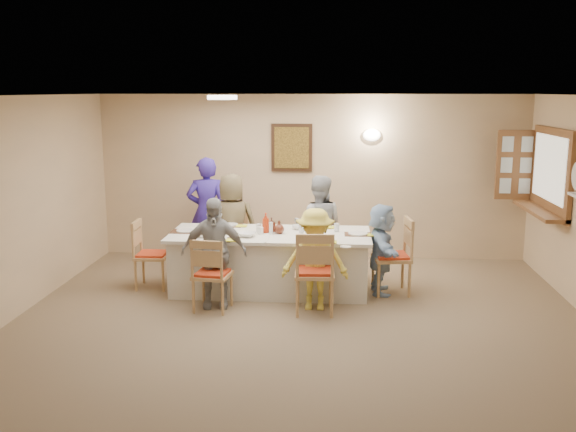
# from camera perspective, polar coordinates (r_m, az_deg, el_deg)

# --- Properties ---
(ground) EXTENTS (7.00, 7.00, 0.00)m
(ground) POSITION_cam_1_polar(r_m,az_deg,el_deg) (6.75, 0.81, -11.13)
(ground) COLOR #856C54
(room_walls) EXTENTS (7.00, 7.00, 7.00)m
(room_walls) POSITION_cam_1_polar(r_m,az_deg,el_deg) (6.33, 0.85, 1.66)
(room_walls) COLOR beige
(room_walls) RESTS_ON ground
(wall_picture) EXTENTS (0.62, 0.05, 0.72)m
(wall_picture) POSITION_cam_1_polar(r_m,az_deg,el_deg) (9.76, 0.33, 6.10)
(wall_picture) COLOR #362113
(wall_picture) RESTS_ON room_walls
(wall_sconce) EXTENTS (0.26, 0.09, 0.18)m
(wall_sconce) POSITION_cam_1_polar(r_m,az_deg,el_deg) (9.71, 7.46, 7.16)
(wall_sconce) COLOR white
(wall_sconce) RESTS_ON room_walls
(ceiling_light) EXTENTS (0.36, 0.36, 0.05)m
(ceiling_light) POSITION_cam_1_polar(r_m,az_deg,el_deg) (7.86, -5.87, 10.44)
(ceiling_light) COLOR white
(ceiling_light) RESTS_ON room_walls
(serving_hatch) EXTENTS (0.06, 1.50, 1.15)m
(serving_hatch) POSITION_cam_1_polar(r_m,az_deg,el_deg) (9.15, 22.38, 3.66)
(serving_hatch) COLOR brown
(serving_hatch) RESTS_ON room_walls
(hatch_sill) EXTENTS (0.30, 1.50, 0.05)m
(hatch_sill) POSITION_cam_1_polar(r_m,az_deg,el_deg) (9.19, 21.43, 0.44)
(hatch_sill) COLOR brown
(hatch_sill) RESTS_ON room_walls
(shutter_door) EXTENTS (0.55, 0.04, 1.00)m
(shutter_door) POSITION_cam_1_polar(r_m,az_deg,el_deg) (9.80, 19.58, 4.30)
(shutter_door) COLOR brown
(shutter_door) RESTS_ON room_walls
(dining_table) EXTENTS (2.56, 1.08, 0.76)m
(dining_table) POSITION_cam_1_polar(r_m,az_deg,el_deg) (8.29, -1.59, -4.09)
(dining_table) COLOR silver
(dining_table) RESTS_ON ground
(chair_back_left) EXTENTS (0.52, 0.52, 0.97)m
(chair_back_left) POSITION_cam_1_polar(r_m,az_deg,el_deg) (9.11, -4.84, -2.04)
(chair_back_left) COLOR tan
(chair_back_left) RESTS_ON ground
(chair_back_right) EXTENTS (0.44, 0.44, 0.88)m
(chair_back_right) POSITION_cam_1_polar(r_m,az_deg,el_deg) (9.01, 2.73, -2.45)
(chair_back_right) COLOR tan
(chair_back_right) RESTS_ON ground
(chair_front_left) EXTENTS (0.48, 0.48, 0.89)m
(chair_front_left) POSITION_cam_1_polar(r_m,az_deg,el_deg) (7.60, -6.74, -5.07)
(chair_front_left) COLOR tan
(chair_front_left) RESTS_ON ground
(chair_front_right) EXTENTS (0.49, 0.49, 0.99)m
(chair_front_right) POSITION_cam_1_polar(r_m,az_deg,el_deg) (7.45, 2.38, -4.93)
(chair_front_right) COLOR tan
(chair_front_right) RESTS_ON ground
(chair_left_end) EXTENTS (0.44, 0.44, 0.90)m
(chair_left_end) POSITION_cam_1_polar(r_m,az_deg,el_deg) (8.57, -11.98, -3.33)
(chair_left_end) COLOR tan
(chair_left_end) RESTS_ON ground
(chair_right_end) EXTENTS (0.52, 0.52, 0.98)m
(chair_right_end) POSITION_cam_1_polar(r_m,az_deg,el_deg) (8.25, 9.19, -3.51)
(chair_right_end) COLOR tan
(chair_right_end) RESTS_ON ground
(diner_back_left) EXTENTS (0.81, 0.62, 1.44)m
(diner_back_left) POSITION_cam_1_polar(r_m,az_deg,el_deg) (8.95, -4.98, -0.76)
(diner_back_left) COLOR brown
(diner_back_left) RESTS_ON ground
(diner_back_right) EXTENTS (0.73, 0.59, 1.42)m
(diner_back_right) POSITION_cam_1_polar(r_m,az_deg,el_deg) (8.84, 2.72, -0.94)
(diner_back_right) COLOR #A6A8B0
(diner_back_right) RESTS_ON ground
(diner_front_left) EXTENTS (0.84, 0.47, 1.33)m
(diner_front_left) POSITION_cam_1_polar(r_m,az_deg,el_deg) (7.66, -6.61, -3.26)
(diner_front_left) COLOR #A4A4A4
(diner_front_left) RESTS_ON ground
(diner_front_right) EXTENTS (0.81, 0.50, 1.21)m
(diner_front_right) POSITION_cam_1_polar(r_m,az_deg,el_deg) (7.54, 2.41, -3.87)
(diner_front_right) COLOR #F5DF50
(diner_front_right) RESTS_ON ground
(diner_right_end) EXTENTS (1.09, 0.38, 1.16)m
(diner_right_end) POSITION_cam_1_polar(r_m,az_deg,el_deg) (8.22, 8.30, -2.90)
(diner_right_end) COLOR #A5C5E8
(diner_right_end) RESTS_ON ground
(caregiver) EXTENTS (0.74, 0.62, 1.61)m
(caregiver) POSITION_cam_1_polar(r_m,az_deg,el_deg) (9.47, -7.22, 0.38)
(caregiver) COLOR #3B28A8
(caregiver) RESTS_ON ground
(placemat_fl) EXTENTS (0.34, 0.26, 0.01)m
(placemat_fl) POSITION_cam_1_polar(r_m,az_deg,el_deg) (7.88, -6.27, -2.09)
(placemat_fl) COLOR #472B19
(placemat_fl) RESTS_ON dining_table
(plate_fl) EXTENTS (0.24, 0.24, 0.01)m
(plate_fl) POSITION_cam_1_polar(r_m,az_deg,el_deg) (7.88, -6.27, -2.02)
(plate_fl) COLOR white
(plate_fl) RESTS_ON dining_table
(napkin_fl) EXTENTS (0.14, 0.14, 0.01)m
(napkin_fl) POSITION_cam_1_polar(r_m,az_deg,el_deg) (7.80, -5.04, -2.15)
(napkin_fl) COLOR yellow
(napkin_fl) RESTS_ON dining_table
(placemat_fr) EXTENTS (0.36, 0.27, 0.01)m
(placemat_fr) POSITION_cam_1_polar(r_m,az_deg,el_deg) (7.75, 2.49, -2.25)
(placemat_fr) COLOR #472B19
(placemat_fr) RESTS_ON dining_table
(plate_fr) EXTENTS (0.23, 0.23, 0.01)m
(plate_fr) POSITION_cam_1_polar(r_m,az_deg,el_deg) (7.75, 2.49, -2.18)
(plate_fr) COLOR white
(plate_fr) RESTS_ON dining_table
(napkin_fr) EXTENTS (0.14, 0.14, 0.01)m
(napkin_fr) POSITION_cam_1_polar(r_m,az_deg,el_deg) (7.70, 3.82, -2.31)
(napkin_fr) COLOR yellow
(napkin_fr) RESTS_ON dining_table
(placemat_bl) EXTENTS (0.36, 0.26, 0.01)m
(placemat_bl) POSITION_cam_1_polar(r_m,az_deg,el_deg) (8.69, -5.26, -0.83)
(placemat_bl) COLOR #472B19
(placemat_bl) RESTS_ON dining_table
(plate_bl) EXTENTS (0.24, 0.24, 0.01)m
(plate_bl) POSITION_cam_1_polar(r_m,az_deg,el_deg) (8.69, -5.26, -0.76)
(plate_bl) COLOR white
(plate_bl) RESTS_ON dining_table
(napkin_bl) EXTENTS (0.14, 0.14, 0.01)m
(napkin_bl) POSITION_cam_1_polar(r_m,az_deg,el_deg) (8.61, -4.14, -0.87)
(napkin_bl) COLOR yellow
(napkin_bl) RESTS_ON dining_table
(placemat_br) EXTENTS (0.36, 0.27, 0.01)m
(placemat_br) POSITION_cam_1_polar(r_m,az_deg,el_deg) (8.57, 2.67, -0.96)
(placemat_br) COLOR #472B19
(placemat_br) RESTS_ON dining_table
(plate_br) EXTENTS (0.24, 0.24, 0.02)m
(plate_br) POSITION_cam_1_polar(r_m,az_deg,el_deg) (8.57, 2.67, -0.89)
(plate_br) COLOR white
(plate_br) RESTS_ON dining_table
(napkin_br) EXTENTS (0.15, 0.15, 0.01)m
(napkin_br) POSITION_cam_1_polar(r_m,az_deg,el_deg) (8.52, 3.87, -1.00)
(napkin_br) COLOR yellow
(napkin_br) RESTS_ON dining_table
(placemat_le) EXTENTS (0.37, 0.28, 0.01)m
(placemat_le) POSITION_cam_1_polar(r_m,az_deg,el_deg) (8.38, -9.11, -1.36)
(placemat_le) COLOR #472B19
(placemat_le) RESTS_ON dining_table
(plate_le) EXTENTS (0.23, 0.23, 0.01)m
(plate_le) POSITION_cam_1_polar(r_m,az_deg,el_deg) (8.38, -9.11, -1.30)
(plate_le) COLOR white
(plate_le) RESTS_ON dining_table
(napkin_le) EXTENTS (0.15, 0.15, 0.01)m
(napkin_le) POSITION_cam_1_polar(r_m,az_deg,el_deg) (8.30, -7.98, -1.41)
(napkin_le) COLOR yellow
(napkin_le) RESTS_ON dining_table
(placemat_re) EXTENTS (0.34, 0.25, 0.01)m
(placemat_re) POSITION_cam_1_polar(r_m,az_deg,el_deg) (8.16, 6.24, -1.63)
(placemat_re) COLOR #472B19
(placemat_re) RESTS_ON dining_table
(plate_re) EXTENTS (0.25, 0.25, 0.02)m
(plate_re) POSITION_cam_1_polar(r_m,az_deg,el_deg) (8.16, 6.24, -1.56)
(plate_re) COLOR white
(plate_re) RESTS_ON dining_table
(napkin_re) EXTENTS (0.13, 0.13, 0.01)m
(napkin_re) POSITION_cam_1_polar(r_m,az_deg,el_deg) (8.12, 7.52, -1.67)
(napkin_re) COLOR yellow
(napkin_re) RESTS_ON dining_table
(teacup_a) EXTENTS (0.17, 0.17, 0.09)m
(teacup_a) POSITION_cam_1_polar(r_m,az_deg,el_deg) (8.00, -7.69, -1.62)
(teacup_a) COLOR white
(teacup_a) RESTS_ON dining_table
(teacup_b) EXTENTS (0.14, 0.14, 0.09)m
(teacup_b) POSITION_cam_1_polar(r_m,az_deg,el_deg) (8.65, 1.38, -0.55)
(teacup_b) COLOR white
(teacup_b) RESTS_ON dining_table
(bowl_a) EXTENTS (0.33, 0.33, 0.05)m
(bowl_a) POSITION_cam_1_polar(r_m,az_deg,el_deg) (8.00, -3.68, -1.66)
(bowl_a) COLOR white
(bowl_a) RESTS_ON dining_table
(bowl_b) EXTENTS (0.23, 0.23, 0.06)m
(bowl_b) POSITION_cam_1_polar(r_m,az_deg,el_deg) (8.42, 0.94, -1.00)
(bowl_b) COLOR white
(bowl_b) RESTS_ON dining_table
(condiment_ketchup) EXTENTS (0.17, 0.17, 0.26)m
(condiment_ketchup) POSITION_cam_1_polar(r_m,az_deg,el_deg) (8.21, -1.99, -0.60)
(condiment_ketchup) COLOR red
(condiment_ketchup) RESTS_ON dining_table
(condiment_brown) EXTENTS (0.13, 0.13, 0.19)m
(condiment_brown) POSITION_cam_1_polar(r_m,az_deg,el_deg) (8.27, -1.47, -0.76)
(condiment_brown) COLOR #572517
(condiment_brown) RESTS_ON dining_table
(condiment_malt) EXTENTS (0.22, 0.22, 0.17)m
(condiment_malt) POSITION_cam_1_polar(r_m,az_deg,el_deg) (8.16, -0.79, -0.99)
(condiment_malt) COLOR #572517
(condiment_malt) RESTS_ON dining_table
(drinking_glass) EXTENTS (0.07, 0.07, 0.10)m
(drinking_glass) POSITION_cam_1_polar(r_m,az_deg,el_deg) (8.26, -2.61, -1.05)
(drinking_glass) COLOR silver
(drinking_glass) RESTS_ON dining_table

